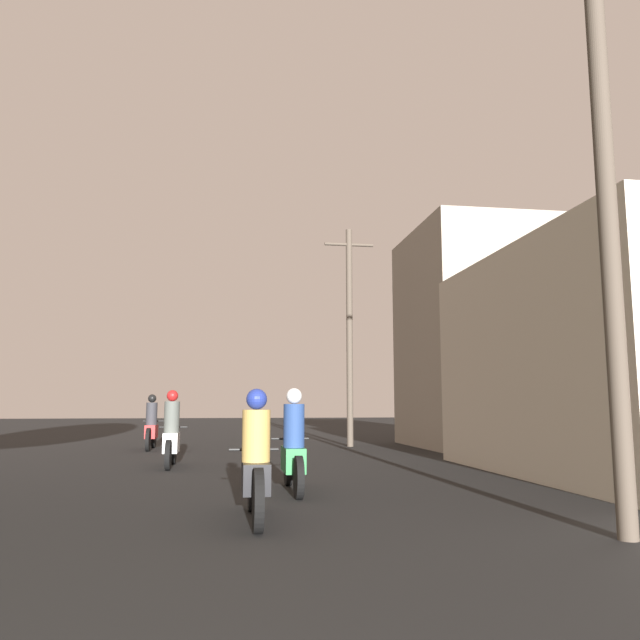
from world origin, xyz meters
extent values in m
cylinder|color=black|center=(0.87, 7.45, 0.33)|extent=(0.10, 0.66, 0.66)
cylinder|color=black|center=(0.87, 6.10, 0.33)|extent=(0.10, 0.66, 0.66)
cube|color=black|center=(0.87, 6.78, 0.50)|extent=(0.30, 0.93, 0.34)
cylinder|color=black|center=(0.87, 7.21, 0.77)|extent=(0.60, 0.04, 0.04)
cylinder|color=#B28E47|center=(0.87, 6.68, 0.96)|extent=(0.32, 0.32, 0.58)
sphere|color=navy|center=(0.87, 6.68, 1.37)|extent=(0.24, 0.24, 0.24)
cylinder|color=black|center=(1.55, 9.81, 0.30)|extent=(0.10, 0.60, 0.60)
cylinder|color=black|center=(1.55, 8.33, 0.30)|extent=(0.10, 0.60, 0.60)
cube|color=#1E6B33|center=(1.55, 9.07, 0.48)|extent=(0.30, 0.88, 0.37)
cylinder|color=black|center=(1.55, 9.55, 0.77)|extent=(0.60, 0.04, 0.04)
cylinder|color=navy|center=(1.55, 8.98, 0.99)|extent=(0.32, 0.32, 0.65)
sphere|color=silver|center=(1.55, 8.98, 1.44)|extent=(0.24, 0.24, 0.24)
cylinder|color=black|center=(-0.60, 13.81, 0.30)|extent=(0.10, 0.61, 0.61)
cylinder|color=black|center=(-0.60, 12.50, 0.30)|extent=(0.10, 0.61, 0.61)
cube|color=silver|center=(-0.60, 13.16, 0.51)|extent=(0.30, 0.75, 0.41)
cylinder|color=black|center=(-0.60, 13.58, 0.82)|extent=(0.60, 0.04, 0.04)
cylinder|color=#4C514C|center=(-0.60, 13.08, 1.05)|extent=(0.32, 0.32, 0.66)
sphere|color=#A51919|center=(-0.60, 13.08, 1.49)|extent=(0.24, 0.24, 0.24)
cylinder|color=black|center=(-1.62, 19.19, 0.33)|extent=(0.10, 0.65, 0.65)
cylinder|color=black|center=(-1.62, 17.77, 0.33)|extent=(0.10, 0.65, 0.65)
cube|color=red|center=(-1.62, 18.48, 0.52)|extent=(0.30, 0.85, 0.38)
cylinder|color=black|center=(-1.62, 18.94, 0.81)|extent=(0.60, 0.04, 0.04)
cylinder|color=#2D2D33|center=(-1.62, 18.40, 1.04)|extent=(0.32, 0.32, 0.65)
sphere|color=black|center=(-1.62, 18.40, 1.48)|extent=(0.24, 0.24, 0.24)
cube|color=beige|center=(7.77, 10.34, 2.14)|extent=(4.18, 7.30, 4.27)
cube|color=gray|center=(9.10, 18.16, 3.41)|extent=(5.50, 5.21, 6.83)
cylinder|color=#4C4238|center=(4.43, 5.23, 3.67)|extent=(0.20, 0.20, 7.34)
cylinder|color=#4C4238|center=(4.40, 18.89, 3.49)|extent=(0.20, 0.20, 6.98)
cylinder|color=#4C4238|center=(4.40, 18.89, 6.48)|extent=(1.60, 0.10, 0.10)
camera|label=1|loc=(0.51, -0.56, 1.32)|focal=35.00mm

